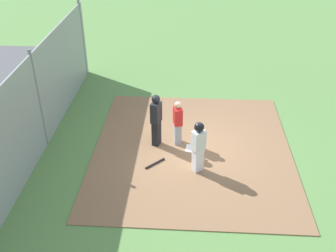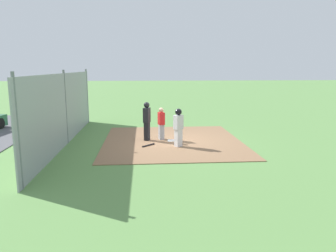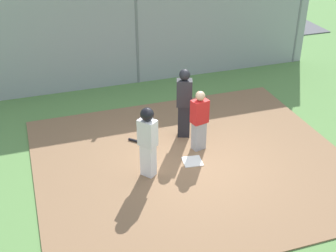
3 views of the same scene
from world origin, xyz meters
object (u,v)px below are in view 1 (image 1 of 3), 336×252
(catcher, at_px, (178,122))
(runner, at_px, (198,144))
(umpire, at_px, (156,119))
(baseball_bat, at_px, (155,163))
(home_plate, at_px, (192,149))

(catcher, relative_size, runner, 0.92)
(umpire, bearing_deg, baseball_bat, -67.96)
(runner, height_order, baseball_bat, runner)
(runner, bearing_deg, baseball_bat, 43.38)
(catcher, height_order, umpire, umpire)
(catcher, bearing_deg, runner, -78.92)
(catcher, bearing_deg, home_plate, -47.87)
(home_plate, distance_m, umpire, 1.55)
(home_plate, relative_size, catcher, 0.29)
(umpire, relative_size, runner, 1.09)
(catcher, xyz_separation_m, baseball_bat, (1.26, -0.65, -0.76))
(catcher, distance_m, runner, 1.62)
(home_plate, xyz_separation_m, runner, (1.12, 0.16, 0.95))
(baseball_bat, bearing_deg, home_plate, -7.03)
(umpire, height_order, baseball_bat, umpire)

